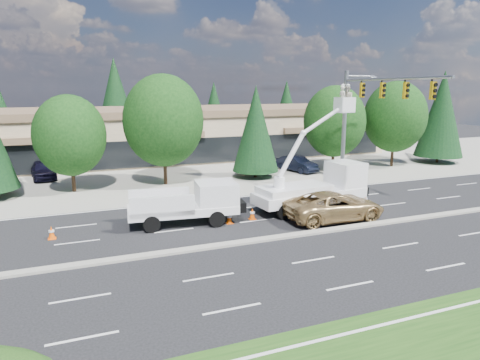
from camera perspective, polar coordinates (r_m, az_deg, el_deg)
name	(u,v)px	position (r m, az deg, el deg)	size (l,w,h in m)	color
ground	(282,238)	(22.72, 5.57, -7.68)	(140.00, 140.00, 0.00)	black
concrete_apron	(186,171)	(40.94, -7.19, 1.21)	(140.00, 22.00, 0.01)	gray
road_median	(282,237)	(22.70, 5.58, -7.54)	(120.00, 0.55, 0.12)	gray
strip_mall	(164,132)	(50.19, -10.12, 6.38)	(50.40, 15.40, 5.50)	tan
tree_front_c	(70,136)	(34.18, -21.74, 5.52)	(5.25, 5.25, 7.28)	#332114
tree_front_d	(163,121)	(34.77, -10.18, 7.79)	(6.37, 6.37, 8.84)	#332114
tree_front_e	(256,129)	(37.25, 2.11, 6.85)	(4.04, 4.04, 7.96)	#332114
tree_front_f	(335,121)	(41.06, 12.50, 7.63)	(5.76, 5.76, 7.99)	#332114
tree_front_g	(395,117)	(45.30, 19.97, 7.92)	(6.08, 6.08, 8.43)	#332114
tree_front_h	(441,114)	(49.45, 25.27, 7.98)	(4.82, 4.82, 9.51)	#332114
tree_back_a	(0,115)	(61.63, -29.32, 7.61)	(4.24, 4.24, 8.36)	#332114
tree_back_b	(116,99)	(61.30, -16.26, 10.35)	(5.97, 5.97, 11.76)	#332114
tree_back_c	(214,110)	(64.21, -3.48, 9.36)	(4.38, 4.38, 8.63)	#332114
tree_back_d	(286,107)	(68.86, 6.19, 9.63)	(4.53, 4.53, 8.93)	#332114
signal_mast	(363,111)	(32.78, 16.04, 8.82)	(2.76, 10.16, 9.00)	gray
utility_pickup	(191,207)	(24.85, -6.56, -3.60)	(6.40, 2.96, 2.37)	white
bucket_truck	(320,182)	(28.17, 10.58, -0.30)	(7.83, 3.10, 7.95)	white
traffic_cone_a	(52,233)	(24.41, -23.83, -6.43)	(0.40, 0.40, 0.70)	#F55707
traffic_cone_b	(229,218)	(24.85, -1.44, -5.05)	(0.40, 0.40, 0.70)	#F55707
traffic_cone_c	(252,214)	(25.60, 1.65, -4.54)	(0.40, 0.40, 0.70)	#F55707
traffic_cone_d	(365,200)	(30.03, 16.35, -2.52)	(0.40, 0.40, 0.70)	#F55707
minivan	(334,206)	(26.03, 12.45, -3.39)	(2.80, 6.07, 1.69)	#A78650
parked_car_west	(43,170)	(40.67, -24.76, 1.25)	(1.88, 4.67, 1.59)	black
parked_car_east	(297,164)	(40.67, 7.59, 2.17)	(1.55, 4.43, 1.46)	black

